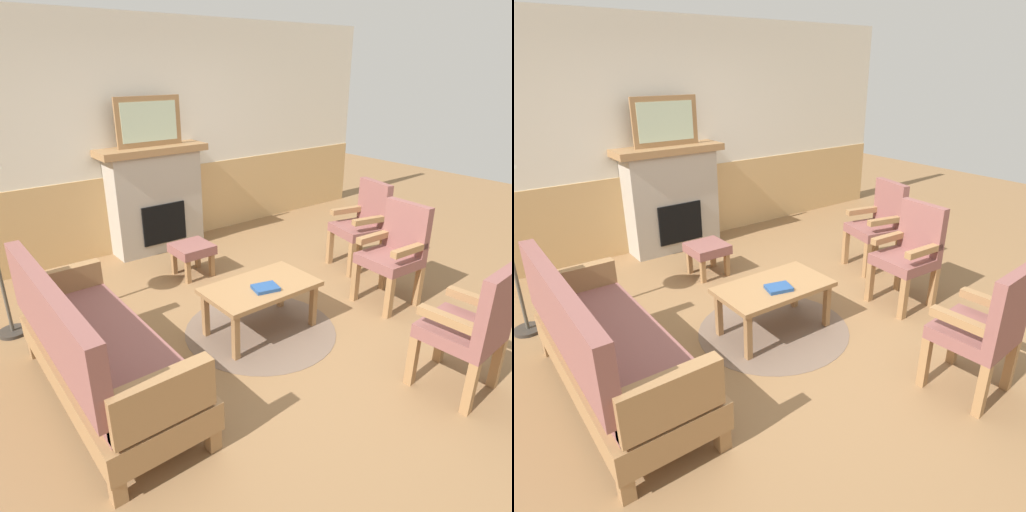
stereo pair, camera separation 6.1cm
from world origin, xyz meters
The scene contains 12 objects.
ground_plane centered at (0.00, 0.00, 0.00)m, with size 14.00×14.00×0.00m, color olive.
wall_back centered at (0.00, 2.60, 1.31)m, with size 7.20×0.14×2.70m.
fireplace centered at (0.00, 2.35, 0.65)m, with size 1.30×0.44×1.28m.
framed_picture centered at (0.00, 2.35, 1.56)m, with size 0.80×0.04×0.56m.
couch centered at (-1.61, -0.01, 0.40)m, with size 0.70×1.80×0.98m.
coffee_table centered at (-0.20, 0.03, 0.39)m, with size 0.96×0.56×0.44m.
round_rug centered at (-0.20, 0.03, 0.00)m, with size 1.32×1.32×0.01m, color brown.
book_on_table centered at (-0.22, -0.06, 0.46)m, with size 0.20×0.16×0.03m, color navy.
footstool centered at (-0.07, 1.39, 0.28)m, with size 0.40×0.40×0.36m.
armchair_near_fireplace centered at (1.59, 0.43, 0.54)m, with size 0.57×0.57×0.98m.
armchair_by_window_left centered at (1.16, -0.32, 0.54)m, with size 0.50×0.50×0.98m.
armchair_front_left centered at (0.44, -1.48, 0.54)m, with size 0.51×0.51×0.98m.
Camera 1 is at (-2.37, -2.69, 2.16)m, focal length 32.16 mm.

